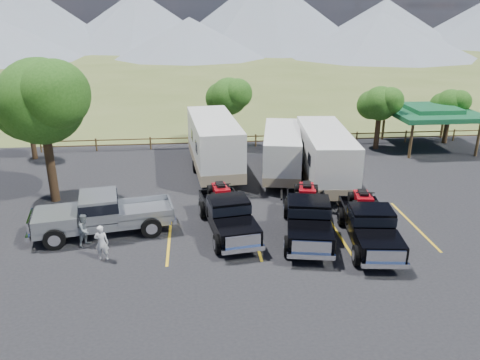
{
  "coord_description": "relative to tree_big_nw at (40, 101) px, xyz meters",
  "views": [
    {
      "loc": [
        -4.64,
        -15.93,
        10.25
      ],
      "look_at": [
        -2.35,
        7.07,
        1.6
      ],
      "focal_mm": 35.0,
      "sensor_mm": 36.0,
      "label": 1
    }
  ],
  "objects": [
    {
      "name": "mountain_range",
      "position": [
        4.92,
        96.95,
        2.28
      ],
      "size": [
        209.0,
        71.0,
        20.0
      ],
      "color": "gray",
      "rests_on": "ground"
    },
    {
      "name": "rail_fence",
      "position": [
        14.55,
        9.47,
        -4.99
      ],
      "size": [
        36.12,
        0.12,
        1.0
      ],
      "color": "#4E3C21",
      "rests_on": "ground"
    },
    {
      "name": "tree_north",
      "position": [
        10.52,
        9.99,
        -1.76
      ],
      "size": [
        3.46,
        3.24,
        5.25
      ],
      "color": "black",
      "rests_on": "ground"
    },
    {
      "name": "pickup_silver",
      "position": [
        3.49,
        -4.37,
        -4.52
      ],
      "size": [
        6.91,
        3.24,
        1.99
      ],
      "rotation": [
        0.0,
        0.0,
        -1.4
      ],
      "color": "gray",
      "rests_on": "asphalt_lot"
    },
    {
      "name": "trailer_right",
      "position": [
        15.56,
        0.91,
        -3.8
      ],
      "size": [
        3.17,
        9.7,
        3.36
      ],
      "rotation": [
        0.0,
        0.0,
        -0.09
      ],
      "color": "silver",
      "rests_on": "asphalt_lot"
    },
    {
      "name": "person_b",
      "position": [
        2.85,
        -5.51,
        -4.78
      ],
      "size": [
        0.92,
        0.96,
        1.56
      ],
      "primitive_type": "imported",
      "rotation": [
        0.0,
        0.0,
        0.95
      ],
      "color": "gray",
      "rests_on": "asphalt_lot"
    },
    {
      "name": "tree_nw_small",
      "position": [
        -3.48,
        7.99,
        -2.81
      ],
      "size": [
        2.59,
        2.43,
        3.85
      ],
      "color": "black",
      "rests_on": "ground"
    },
    {
      "name": "stall_lines",
      "position": [
        12.55,
        -5.03,
        -5.55
      ],
      "size": [
        12.12,
        5.5,
        0.01
      ],
      "color": "gold",
      "rests_on": "asphalt_lot"
    },
    {
      "name": "asphalt_lot",
      "position": [
        12.55,
        -6.03,
        -5.58
      ],
      "size": [
        44.0,
        34.0,
        0.04
      ],
      "primitive_type": "cube",
      "color": "black",
      "rests_on": "ground"
    },
    {
      "name": "person_a",
      "position": [
        3.81,
        -6.9,
        -4.76
      ],
      "size": [
        0.6,
        0.41,
        1.6
      ],
      "primitive_type": "imported",
      "rotation": [
        0.0,
        0.0,
        3.1
      ],
      "color": "silver",
      "rests_on": "asphalt_lot"
    },
    {
      "name": "trailer_left",
      "position": [
        9.09,
        3.8,
        -3.7
      ],
      "size": [
        3.36,
        10.26,
        3.55
      ],
      "rotation": [
        0.0,
        0.0,
        0.09
      ],
      "color": "silver",
      "rests_on": "asphalt_lot"
    },
    {
      "name": "trailer_center",
      "position": [
        13.3,
        2.73,
        -4.01
      ],
      "size": [
        3.39,
        8.53,
        2.95
      ],
      "rotation": [
        0.0,
        0.0,
        -0.18
      ],
      "color": "silver",
      "rests_on": "asphalt_lot"
    },
    {
      "name": "pavilion",
      "position": [
        25.55,
        7.97,
        -2.81
      ],
      "size": [
        6.2,
        6.2,
        3.22
      ],
      "color": "#4E3C21",
      "rests_on": "ground"
    },
    {
      "name": "ground",
      "position": [
        12.55,
        -9.03,
        -5.6
      ],
      "size": [
        320.0,
        320.0,
        0.0
      ],
      "primitive_type": "plane",
      "color": "#4D5C27",
      "rests_on": "ground"
    },
    {
      "name": "rig_center",
      "position": [
        13.05,
        -5.41,
        -4.56
      ],
      "size": [
        3.08,
        6.46,
        2.07
      ],
      "rotation": [
        0.0,
        0.0,
        -0.19
      ],
      "color": "black",
      "rests_on": "asphalt_lot"
    },
    {
      "name": "tree_big_nw",
      "position": [
        0.0,
        0.0,
        0.0
      ],
      "size": [
        5.54,
        5.18,
        7.84
      ],
      "color": "black",
      "rests_on": "ground"
    },
    {
      "name": "tree_ne_a",
      "position": [
        21.52,
        7.99,
        -2.11
      ],
      "size": [
        3.11,
        2.92,
        4.76
      ],
      "color": "black",
      "rests_on": "ground"
    },
    {
      "name": "rig_left",
      "position": [
        9.32,
        -4.67,
        -4.61
      ],
      "size": [
        2.76,
        6.12,
        1.97
      ],
      "rotation": [
        0.0,
        0.0,
        0.15
      ],
      "color": "black",
      "rests_on": "asphalt_lot"
    },
    {
      "name": "tree_ne_b",
      "position": [
        27.52,
        8.99,
        -2.47
      ],
      "size": [
        2.77,
        2.59,
        4.27
      ],
      "color": "black",
      "rests_on": "ground"
    },
    {
      "name": "rig_right",
      "position": [
        15.63,
        -6.48,
        -4.6
      ],
      "size": [
        2.7,
        6.16,
        1.99
      ],
      "rotation": [
        0.0,
        0.0,
        -0.13
      ],
      "color": "black",
      "rests_on": "asphalt_lot"
    }
  ]
}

